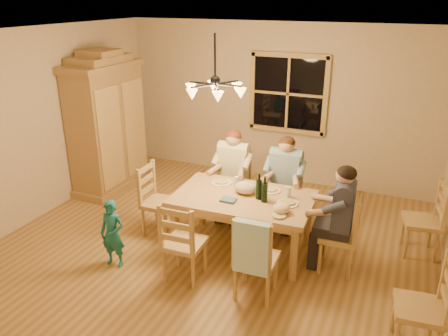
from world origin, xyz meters
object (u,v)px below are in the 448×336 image
at_px(chair_spare_back, 420,232).
at_px(chair_far_left, 233,198).
at_px(armoire, 108,127).
at_px(chair_far_right, 283,206).
at_px(chair_spare_front, 416,322).
at_px(adult_woman, 233,164).
at_px(chair_end_left, 161,213).
at_px(adult_plaid_man, 285,171).
at_px(chair_near_right, 256,270).
at_px(chair_near_left, 185,254).
at_px(wine_bottle_a, 259,186).
at_px(adult_slate_man, 342,206).
at_px(wine_bottle_b, 265,189).
at_px(child, 113,234).
at_px(chandelier, 215,89).
at_px(chair_end_right, 337,246).
at_px(dining_table, 243,204).

bearing_deg(chair_spare_back, chair_far_left, 80.16).
xyz_separation_m(armoire, chair_far_right, (3.08, -0.16, -0.75)).
bearing_deg(chair_spare_front, adult_woman, 49.04).
relative_size(chair_end_left, adult_plaid_man, 1.13).
xyz_separation_m(chair_near_right, chair_spare_front, (1.62, -0.17, 0.00)).
relative_size(chair_near_left, adult_plaid_man, 1.13).
bearing_deg(wine_bottle_a, chair_far_right, 83.17).
relative_size(adult_woman, adult_slate_man, 1.00).
height_order(chair_end_left, adult_plaid_man, adult_plaid_man).
bearing_deg(adult_plaid_man, adult_slate_man, 136.64).
bearing_deg(wine_bottle_b, chair_spare_front, -27.21).
bearing_deg(chair_spare_back, child, 107.14).
xyz_separation_m(chair_near_left, child, (-0.91, -0.12, 0.13)).
xyz_separation_m(wine_bottle_b, chair_spare_front, (1.80, -0.92, -0.62)).
bearing_deg(chandelier, child, -135.03).
bearing_deg(chair_near_right, adult_woman, 117.90).
height_order(chair_end_right, chair_spare_back, same).
relative_size(armoire, adult_plaid_man, 2.63).
distance_m(chandelier, adult_plaid_man, 1.64).
bearing_deg(chair_near_left, chair_spare_back, 30.97).
height_order(dining_table, chair_spare_front, chair_spare_front).
relative_size(chair_end_left, chair_spare_front, 1.00).
distance_m(chair_end_left, chair_spare_front, 3.40).
relative_size(chair_near_left, chair_near_right, 1.00).
height_order(chair_near_left, chair_end_left, same).
distance_m(chair_far_right, chair_end_right, 1.18).
relative_size(chair_near_left, adult_woman, 1.13).
bearing_deg(chair_far_right, adult_slate_man, 136.64).
bearing_deg(armoire, wine_bottle_a, -18.04).
relative_size(adult_plaid_man, chair_spare_front, 0.88).
xyz_separation_m(chair_end_right, adult_slate_man, (-0.00, 0.00, 0.54)).
bearing_deg(dining_table, adult_slate_man, 2.59).
height_order(chandelier, chair_end_left, chandelier).
distance_m(adult_woman, wine_bottle_a, 1.03).
bearing_deg(chair_end_right, chair_spare_front, -141.29).
distance_m(chair_far_left, chair_end_right, 1.81).
relative_size(dining_table, chair_far_right, 1.78).
height_order(armoire, chair_far_left, armoire).
bearing_deg(chair_far_right, wine_bottle_b, 86.71).
xyz_separation_m(chair_far_left, adult_slate_man, (1.66, -0.74, 0.54)).
bearing_deg(dining_table, chandelier, -177.67).
relative_size(armoire, adult_woman, 2.63).
relative_size(chandelier, adult_woman, 0.88).
bearing_deg(dining_table, wine_bottle_b, -7.78).
bearing_deg(adult_woman, chandelier, 94.40).
relative_size(chair_far_right, wine_bottle_b, 3.00).
height_order(chair_near_left, chair_end_right, same).
xyz_separation_m(chair_end_right, chair_spare_front, (0.89, -1.02, 0.00)).
height_order(child, chair_spare_back, chair_spare_back).
xyz_separation_m(dining_table, chair_near_right, (0.47, -0.79, -0.35)).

